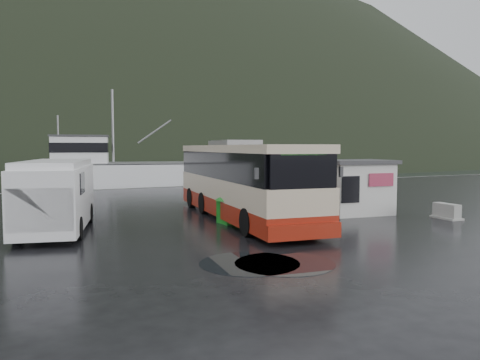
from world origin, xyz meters
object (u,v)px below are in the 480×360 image
waste_bin_left (232,223)px  fishing_trawler (145,182)px  waste_bin_right (252,225)px  dome_tent (295,230)px  jersey_barrier_c (354,215)px  coach_bus (241,218)px  jersey_barrier_b (446,219)px  jersey_barrier_a (297,221)px  white_van (58,231)px  ticket_kiosk (355,214)px

waste_bin_left → fishing_trawler: fishing_trawler is taller
waste_bin_left → waste_bin_right: size_ratio=0.94×
dome_tent → jersey_barrier_c: (5.08, 2.34, 0.00)m
coach_bus → fishing_trawler: fishing_trawler is taller
dome_tent → jersey_barrier_b: bearing=-4.8°
jersey_barrier_b → waste_bin_right: bearing=164.5°
jersey_barrier_a → fishing_trawler: 26.78m
waste_bin_right → jersey_barrier_b: 9.35m
waste_bin_left → jersey_barrier_b: (9.50, -3.44, 0.00)m
dome_tent → fishing_trawler: 28.82m
jersey_barrier_b → jersey_barrier_a: bearing=157.9°
dome_tent → jersey_barrier_b: size_ratio=1.72×
white_van → dome_tent: 9.50m
ticket_kiosk → jersey_barrier_c: ticket_kiosk is taller
ticket_kiosk → dome_tent: bearing=-146.5°
coach_bus → waste_bin_right: 2.03m
jersey_barrier_a → fishing_trawler: bearing=89.0°
waste_bin_right → dome_tent: bearing=-61.2°
jersey_barrier_b → jersey_barrier_c: 4.20m
ticket_kiosk → coach_bus: bearing=175.5°
jersey_barrier_b → white_van: bearing=163.9°
coach_bus → jersey_barrier_a: 2.65m
white_van → ticket_kiosk: bearing=8.0°
coach_bus → white_van: 8.07m
coach_bus → waste_bin_left: 1.43m
ticket_kiosk → jersey_barrier_b: bearing=-41.2°
white_van → waste_bin_right: (7.56, -2.30, 0.00)m
waste_bin_right → ticket_kiosk: 6.32m
dome_tent → fishing_trawler: fishing_trawler is taller
coach_bus → white_van: (-8.07, 0.33, 0.00)m
jersey_barrier_b → dome_tent: bearing=175.2°
ticket_kiosk → jersey_barrier_b: 4.19m
ticket_kiosk → fishing_trawler: 26.48m
white_van → jersey_barrier_a: size_ratio=4.01×
ticket_kiosk → jersey_barrier_b: ticket_kiosk is taller
coach_bus → jersey_barrier_b: bearing=-19.7°
coach_bus → ticket_kiosk: (5.78, -1.29, 0.00)m
jersey_barrier_b → fishing_trawler: bearing=101.7°
waste_bin_right → fishing_trawler: (2.89, 26.94, 0.00)m
jersey_barrier_c → fishing_trawler: 26.62m
ticket_kiosk → jersey_barrier_c: 0.25m
white_van → jersey_barrier_c: (13.65, -1.78, 0.00)m
waste_bin_left → coach_bus: bearing=46.1°
white_van → jersey_barrier_b: size_ratio=4.75×
jersey_barrier_a → jersey_barrier_c: (3.65, 0.35, 0.00)m
jersey_barrier_b → ticket_kiosk: bearing=130.6°
coach_bus → waste_bin_right: size_ratio=8.26×
jersey_barrier_b → jersey_barrier_c: size_ratio=0.86×
white_van → waste_bin_right: 7.91m
dome_tent → jersey_barrier_c: dome_tent is taller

